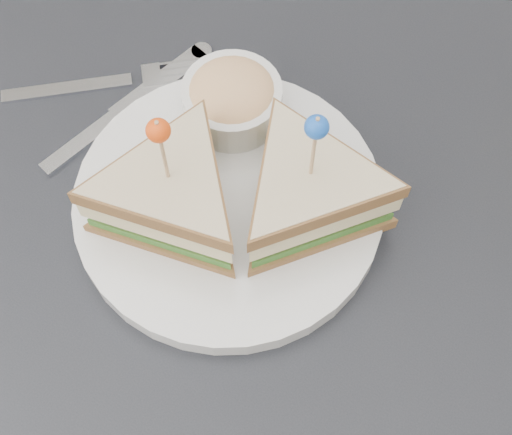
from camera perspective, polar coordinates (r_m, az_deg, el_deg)
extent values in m
plane|color=#3F3833|center=(1.32, -0.63, -16.07)|extent=(3.50, 3.50, 0.00)
cube|color=black|center=(0.62, -1.30, -2.90)|extent=(0.80, 0.80, 0.03)
cylinder|color=black|center=(1.20, -3.90, 11.26)|extent=(0.04, 0.04, 0.72)
cylinder|color=white|center=(0.61, -2.20, 1.12)|extent=(0.31, 0.31, 0.02)
cylinder|color=white|center=(0.60, -2.23, 1.58)|extent=(0.31, 0.31, 0.00)
cylinder|color=tan|center=(0.52, -7.41, 4.97)|extent=(0.00, 0.00, 0.08)
sphere|color=#E8460E|center=(0.49, -7.83, 6.91)|extent=(0.02, 0.02, 0.02)
cylinder|color=tan|center=(0.52, 4.62, 5.26)|extent=(0.00, 0.00, 0.08)
sphere|color=blue|center=(0.49, 4.88, 7.23)|extent=(0.02, 0.02, 0.02)
cylinder|color=silver|center=(0.64, -1.91, 9.17)|extent=(0.10, 0.10, 0.04)
ellipsoid|color=#E0B772|center=(0.63, -1.95, 9.91)|extent=(0.09, 0.09, 0.04)
cube|color=silver|center=(0.71, -14.88, 9.94)|extent=(0.09, 0.10, 0.00)
cube|color=silver|center=(0.70, -8.35, 11.14)|extent=(0.03, 0.03, 0.00)
cube|color=white|center=(0.67, -13.59, 5.99)|extent=(0.03, 0.09, 0.01)
cube|color=white|center=(0.70, -7.74, 10.63)|extent=(0.03, 0.11, 0.00)
cylinder|color=white|center=(0.72, -4.38, 13.15)|extent=(0.02, 0.02, 0.00)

